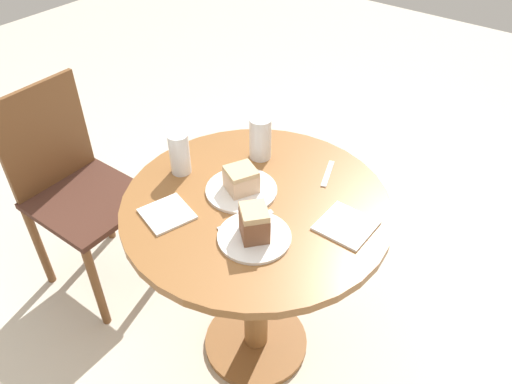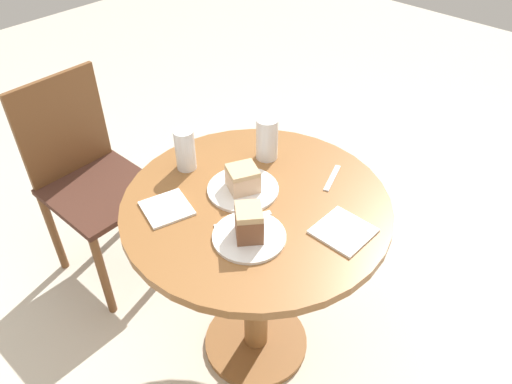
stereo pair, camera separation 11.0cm
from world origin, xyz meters
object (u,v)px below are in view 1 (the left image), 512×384
Objects in this scene: cake_slice_far at (254,223)px; glass_lemonade at (260,140)px; cake_slice_near at (241,179)px; plate_near at (241,190)px; plate_far at (254,237)px; chair at (77,190)px; glass_water at (180,155)px.

cake_slice_far is 0.40m from glass_lemonade.
cake_slice_far is (-0.14, -0.16, 0.01)m from cake_slice_near.
plate_far is (-0.14, -0.16, 0.00)m from plate_near.
plate_near is at bearing 48.70° from plate_far.
chair is 0.97m from plate_far.
chair is 7.95× the size of cake_slice_far.
cake_slice_far is at bearing -131.30° from cake_slice_near.
chair is 0.84m from cake_slice_near.
plate_far is at bearing -104.75° from glass_water.
glass_water is (0.10, 0.39, 0.01)m from cake_slice_far.
plate_near is at bearing 48.70° from cake_slice_far.
cake_slice_near is (0.14, 0.16, 0.04)m from plate_far.
glass_water is at bearing 100.18° from cake_slice_near.
glass_lemonade is at bearing 19.71° from cake_slice_near.
chair reaches higher than plate_near.
cake_slice_near is at bearing 48.70° from plate_far.
plate_far is 1.47× the size of glass_water.
plate_far is 1.88× the size of cake_slice_far.
glass_water is at bearing 100.18° from plate_near.
glass_lemonade is at bearing 19.71° from plate_near.
plate_near is 0.22m from cake_slice_far.
plate_far is at bearing -91.08° from chair.
glass_lemonade is (0.19, 0.07, 0.06)m from plate_near.
cake_slice_far is at bearing -104.75° from glass_water.
plate_near is at bearing -160.29° from glass_lemonade.
glass_lemonade is 0.28m from glass_water.
plate_near is 1.07× the size of plate_far.
glass_lemonade is at bearing -65.50° from chair.
cake_slice_far is at bearing 26.57° from plate_far.
chair is at bearing 89.88° from plate_far.
cake_slice_near is at bearing 48.70° from cake_slice_far.
glass_water reaches higher than plate_near.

